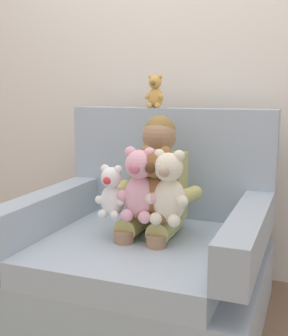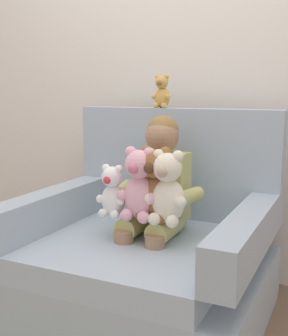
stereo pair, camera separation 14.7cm
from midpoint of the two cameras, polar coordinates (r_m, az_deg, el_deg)
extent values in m
plane|color=brown|center=(2.32, -2.10, -18.71)|extent=(8.00, 8.00, 0.00)
cube|color=silver|center=(2.72, 3.94, 13.95)|extent=(6.00, 0.10, 2.60)
cube|color=#9EADBC|center=(2.25, -2.13, -15.43)|extent=(1.15, 1.02, 0.29)
cube|color=#A6B6C6|center=(2.11, -2.93, -11.10)|extent=(0.87, 0.88, 0.12)
cube|color=#9EADBC|center=(2.47, 1.82, 0.78)|extent=(1.15, 0.14, 0.60)
cube|color=#9EADBC|center=(2.30, -14.58, -5.52)|extent=(0.14, 0.88, 0.19)
cube|color=#9EADBC|center=(1.92, 11.12, -8.56)|extent=(0.14, 0.88, 0.19)
cube|color=tan|center=(2.22, 0.04, -2.32)|extent=(0.26, 0.16, 0.34)
sphere|color=#9E7556|center=(2.18, 0.04, 4.14)|extent=(0.17, 0.17, 0.17)
sphere|color=olive|center=(2.19, 0.14, 4.83)|extent=(0.16, 0.16, 0.16)
cylinder|color=tan|center=(2.18, -3.18, -7.21)|extent=(0.11, 0.26, 0.11)
cylinder|color=#9E7556|center=(2.12, -4.63, -12.06)|extent=(0.09, 0.09, 0.30)
cylinder|color=tan|center=(2.12, 0.80, -7.69)|extent=(0.11, 0.26, 0.11)
cylinder|color=#9E7556|center=(2.06, -0.51, -12.70)|extent=(0.09, 0.09, 0.30)
cylinder|color=tan|center=(2.18, -5.03, -3.12)|extent=(0.13, 0.27, 0.07)
cylinder|color=tan|center=(2.06, 3.00, -3.87)|extent=(0.13, 0.27, 0.07)
ellipsoid|color=#EAA8BC|center=(2.04, -2.53, -3.82)|extent=(0.16, 0.13, 0.21)
sphere|color=#EAA8BC|center=(1.99, -2.72, 0.45)|extent=(0.13, 0.13, 0.13)
sphere|color=#CC6684|center=(1.94, -3.43, -0.11)|extent=(0.05, 0.05, 0.05)
sphere|color=#EAA8BC|center=(2.01, -3.87, 2.06)|extent=(0.05, 0.05, 0.05)
sphere|color=#EAA8BC|center=(2.03, -4.92, -3.59)|extent=(0.05, 0.05, 0.05)
sphere|color=#EAA8BC|center=(2.02, -4.32, -6.18)|extent=(0.06, 0.06, 0.06)
sphere|color=#EAA8BC|center=(1.97, -1.41, 1.93)|extent=(0.05, 0.05, 0.05)
sphere|color=#EAA8BC|center=(1.97, -1.01, -3.98)|extent=(0.05, 0.05, 0.05)
sphere|color=#EAA8BC|center=(1.99, -2.06, -6.44)|extent=(0.06, 0.06, 0.06)
ellipsoid|color=white|center=(2.09, -6.16, -4.27)|extent=(0.12, 0.10, 0.15)
sphere|color=white|center=(2.05, -6.34, -1.23)|extent=(0.10, 0.10, 0.10)
sphere|color=#DB333D|center=(2.02, -6.92, -1.66)|extent=(0.04, 0.04, 0.04)
sphere|color=white|center=(2.07, -7.14, -0.08)|extent=(0.04, 0.04, 0.04)
sphere|color=white|center=(2.09, -7.88, -4.11)|extent=(0.04, 0.04, 0.04)
sphere|color=white|center=(2.08, -7.47, -5.96)|extent=(0.04, 0.04, 0.04)
sphere|color=white|center=(2.04, -5.45, -0.20)|extent=(0.04, 0.04, 0.04)
sphere|color=white|center=(2.04, -5.17, -4.40)|extent=(0.04, 0.04, 0.04)
sphere|color=white|center=(2.05, -5.90, -6.15)|extent=(0.04, 0.04, 0.04)
ellipsoid|color=silver|center=(1.98, 1.15, -4.23)|extent=(0.15, 0.13, 0.20)
sphere|color=silver|center=(1.94, 1.04, 0.08)|extent=(0.13, 0.13, 0.13)
sphere|color=tan|center=(1.89, 0.42, -0.50)|extent=(0.05, 0.05, 0.05)
sphere|color=silver|center=(1.95, -0.15, 1.71)|extent=(0.05, 0.05, 0.05)
sphere|color=silver|center=(1.97, -1.25, -4.01)|extent=(0.05, 0.05, 0.05)
sphere|color=silver|center=(1.96, -0.62, -6.63)|extent=(0.06, 0.06, 0.06)
sphere|color=silver|center=(1.92, 2.39, 1.57)|extent=(0.05, 0.05, 0.05)
sphere|color=silver|center=(1.92, 2.82, -4.39)|extent=(0.05, 0.05, 0.05)
sphere|color=silver|center=(1.94, 1.73, -6.89)|extent=(0.06, 0.06, 0.06)
ellipsoid|color=brown|center=(2.03, -0.49, -3.78)|extent=(0.16, 0.13, 0.21)
sphere|color=brown|center=(1.99, -0.65, 0.55)|extent=(0.13, 0.13, 0.13)
sphere|color=#4C2D19|center=(1.93, -1.31, -0.02)|extent=(0.05, 0.05, 0.05)
sphere|color=brown|center=(2.00, -1.83, 2.18)|extent=(0.05, 0.05, 0.05)
sphere|color=brown|center=(2.02, -2.91, -3.56)|extent=(0.05, 0.05, 0.05)
sphere|color=brown|center=(2.01, -2.30, -6.19)|extent=(0.06, 0.06, 0.06)
sphere|color=brown|center=(1.97, 0.70, 2.05)|extent=(0.05, 0.05, 0.05)
sphere|color=brown|center=(1.97, 1.12, -3.94)|extent=(0.05, 0.05, 0.05)
sphere|color=brown|center=(1.98, 0.04, -6.45)|extent=(0.06, 0.06, 0.06)
ellipsoid|color=gold|center=(2.47, -0.23, 9.12)|extent=(0.09, 0.07, 0.11)
sphere|color=gold|center=(2.47, -0.29, 11.10)|extent=(0.07, 0.07, 0.07)
sphere|color=brown|center=(2.44, -0.58, 10.98)|extent=(0.03, 0.03, 0.03)
sphere|color=gold|center=(2.48, -0.82, 11.76)|extent=(0.03, 0.03, 0.03)
sphere|color=gold|center=(2.47, -1.31, 9.25)|extent=(0.03, 0.03, 0.03)
sphere|color=gold|center=(2.45, -1.03, 8.14)|extent=(0.03, 0.03, 0.03)
sphere|color=gold|center=(2.46, 0.30, 11.77)|extent=(0.03, 0.03, 0.03)
sphere|color=gold|center=(2.44, 0.49, 9.24)|extent=(0.03, 0.03, 0.03)
sphere|color=gold|center=(2.44, 0.01, 8.13)|extent=(0.03, 0.03, 0.03)
camera|label=1|loc=(0.07, -92.11, -0.37)|focal=46.94mm
camera|label=2|loc=(0.07, 87.89, 0.37)|focal=46.94mm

